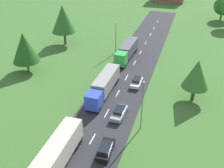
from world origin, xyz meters
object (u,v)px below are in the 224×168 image
at_px(lamppost_second, 142,103).
at_px(lamppost_third, 116,36).
at_px(truck_lead, 54,158).
at_px(car_third, 119,112).
at_px(tree_lime, 223,6).
at_px(tree_pine, 63,19).
at_px(truck_third, 127,51).
at_px(tree_ash, 197,74).
at_px(car_second, 105,149).
at_px(tree_elm, 25,48).
at_px(car_fourth, 137,82).
at_px(truck_second, 104,85).

height_order(lamppost_second, lamppost_third, lamppost_second).
xyz_separation_m(truck_lead, lamppost_second, (8.60, 11.40, 2.50)).
xyz_separation_m(car_third, tree_lime, (18.60, 65.03, 3.96)).
height_order(lamppost_third, tree_pine, tree_pine).
height_order(car_third, lamppost_second, lamppost_second).
relative_size(truck_third, tree_ash, 1.55).
bearing_deg(tree_lime, car_third, -105.96).
bearing_deg(car_third, truck_lead, -109.04).
height_order(car_second, tree_elm, tree_elm).
height_order(truck_lead, car_fourth, truck_lead).
bearing_deg(truck_third, car_third, -78.48).
bearing_deg(tree_pine, tree_elm, -91.57).
xyz_separation_m(truck_lead, truck_second, (-0.03, 19.11, -0.10)).
relative_size(lamppost_third, tree_pine, 0.76).
relative_size(tree_ash, tree_lime, 0.99).
bearing_deg(car_third, truck_third, 101.52).
distance_m(truck_second, truck_third, 17.06).
bearing_deg(car_third, tree_pine, 130.50).
distance_m(truck_second, tree_elm, 19.78).
distance_m(tree_pine, tree_lime, 56.44).
bearing_deg(truck_second, car_fourth, 45.03).
xyz_separation_m(car_third, tree_pine, (-23.20, 27.16, 6.17)).
xyz_separation_m(truck_second, car_third, (4.63, -5.79, -1.28)).
bearing_deg(lamppost_third, lamppost_second, -65.87).
xyz_separation_m(car_second, lamppost_third, (-8.70, 33.94, 3.66)).
bearing_deg(car_fourth, tree_pine, 145.54).
relative_size(car_second, tree_pine, 0.41).
distance_m(car_third, tree_lime, 67.75).
bearing_deg(car_third, truck_second, 128.64).
xyz_separation_m(truck_third, car_second, (5.19, -31.52, -1.28)).
height_order(lamppost_second, tree_pine, tree_pine).
relative_size(tree_elm, tree_ash, 1.11).
bearing_deg(tree_lime, tree_ash, -97.39).
bearing_deg(truck_third, tree_ash, -41.01).
bearing_deg(tree_ash, lamppost_second, -123.94).
relative_size(truck_third, lamppost_third, 1.52).
distance_m(truck_lead, lamppost_second, 14.50).
distance_m(car_third, lamppost_third, 26.81).
relative_size(truck_second, car_third, 2.85).
xyz_separation_m(truck_lead, tree_pine, (-18.60, 40.48, 4.78)).
relative_size(truck_lead, lamppost_second, 1.53).
distance_m(car_second, tree_ash, 21.13).
relative_size(truck_second, lamppost_third, 1.59).
bearing_deg(truck_second, car_second, -70.37).
bearing_deg(car_second, tree_ash, 58.50).
bearing_deg(tree_pine, lamppost_second, -46.91).
xyz_separation_m(truck_second, car_fourth, (5.11, 5.12, -1.26)).
distance_m(truck_third, tree_pine, 19.65).
bearing_deg(truck_second, tree_elm, 167.75).
bearing_deg(truck_second, truck_third, 90.10).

